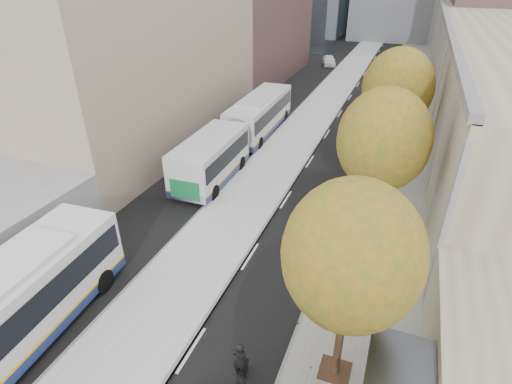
% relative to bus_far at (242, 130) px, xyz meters
% --- Properties ---
extents(bus_platform, '(4.25, 150.00, 0.15)m').
position_rel_bus_far_xyz_m(bus_platform, '(3.31, 4.79, -1.60)').
color(bus_platform, '#A8A8A8').
rests_on(bus_platform, ground).
extents(sidewalk, '(4.75, 150.00, 0.08)m').
position_rel_bus_far_xyz_m(sidewalk, '(11.31, 4.79, -1.63)').
color(sidewalk, gray).
rests_on(sidewalk, ground).
extents(building_tan, '(18.00, 92.00, 8.00)m').
position_rel_bus_far_xyz_m(building_tan, '(22.69, 33.79, 2.33)').
color(building_tan, gray).
rests_on(building_tan, ground).
extents(tree_c, '(4.20, 4.20, 7.28)m').
position_rel_bus_far_xyz_m(tree_c, '(10.79, -17.21, 3.58)').
color(tree_c, '#322313').
rests_on(tree_c, sidewalk).
extents(tree_d, '(4.40, 4.40, 7.60)m').
position_rel_bus_far_xyz_m(tree_d, '(10.79, -8.21, 3.80)').
color(tree_d, '#322313').
rests_on(tree_d, sidewalk).
extents(tree_e, '(4.60, 4.60, 7.92)m').
position_rel_bus_far_xyz_m(tree_e, '(10.79, 0.79, 4.01)').
color(tree_e, '#322313').
rests_on(tree_e, sidewalk).
extents(bus_far, '(3.05, 18.39, 3.06)m').
position_rel_bus_far_xyz_m(bus_far, '(0.00, 0.00, 0.00)').
color(bus_far, silver).
rests_on(bus_far, ground).
extents(cyclist, '(0.59, 1.57, 1.99)m').
position_rel_bus_far_xyz_m(cyclist, '(7.84, -18.83, -0.93)').
color(cyclist, black).
rests_on(cyclist, ground).
extents(distant_car, '(2.86, 4.55, 1.44)m').
position_rel_bus_far_xyz_m(distant_car, '(-0.17, 33.36, -0.95)').
color(distant_car, white).
rests_on(distant_car, ground).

